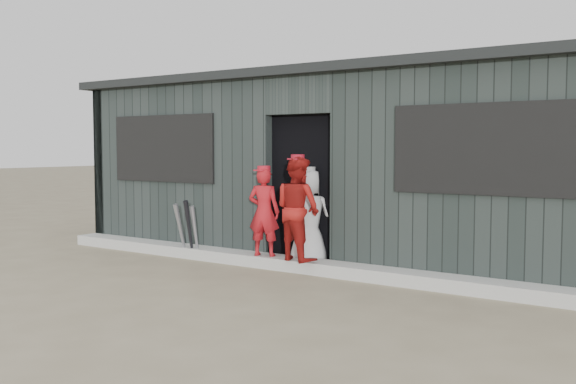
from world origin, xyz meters
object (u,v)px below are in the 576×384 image
Objects in this scene: bat_mid at (195,232)px; player_red_right at (298,209)px; player_red_left at (264,212)px; bat_left at (181,231)px; dugout at (352,166)px; bat_right at (189,230)px; player_grey_back at (309,218)px.

player_red_right is (1.72, 0.01, 0.42)m from bat_mid.
player_red_left is at bearing 2.47° from bat_mid.
bat_left is at bearing -163.90° from bat_mid.
bat_mid is 2.52m from dugout.
bat_mid is 0.09× the size of dugout.
bat_right is 1.77m from player_grey_back.
player_red_right is (0.55, -0.04, 0.08)m from player_red_left.
player_red_right is at bearing 2.94° from bat_right.
bat_right is 0.10× the size of dugout.
bat_mid is at bearing -13.11° from player_red_left.
dugout reaches higher than bat_left.
dugout is at bearing -113.83° from player_grey_back.
dugout reaches higher than bat_right.
player_red_right is at bearing -83.69° from dugout.
player_red_left reaches higher than bat_left.
bat_left is at bearing 18.54° from player_red_right.
player_grey_back reaches higher than bat_mid.
player_red_right reaches higher than bat_mid.
bat_left is 0.18m from bat_right.
bat_left is 0.62× the size of player_grey_back.
bat_left reaches higher than bat_mid.
player_red_right is (1.75, 0.09, 0.38)m from bat_right.
dugout is (-0.15, 1.45, 0.64)m from player_grey_back.
bat_left is 0.10× the size of dugout.
dugout is (1.52, 1.79, 0.91)m from bat_mid.
dugout is at bearing -117.18° from player_red_left.
dugout is at bearing 50.21° from bat_right.
bat_left is 0.23m from bat_mid.
dugout is at bearing 46.84° from bat_left.
bat_right is 2.58m from dugout.
player_red_right is at bearing 67.82° from player_grey_back.
bat_mid is 0.58× the size of player_red_right.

